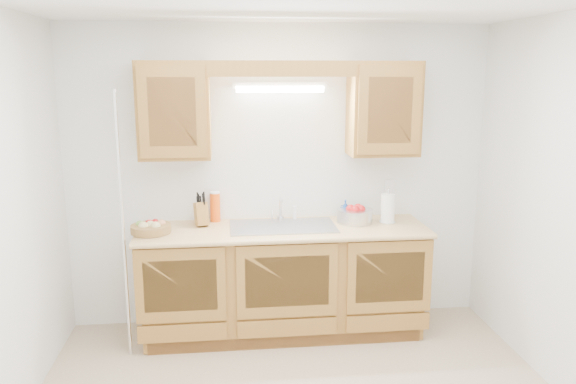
{
  "coord_description": "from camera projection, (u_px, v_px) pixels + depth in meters",
  "views": [
    {
      "loc": [
        -0.44,
        -3.11,
        2.12
      ],
      "look_at": [
        0.0,
        0.85,
        1.26
      ],
      "focal_mm": 35.0,
      "sensor_mm": 36.0,
      "label": 1
    }
  ],
  "objects": [
    {
      "name": "orange_canister",
      "position": [
        215.0,
        207.0,
        4.64
      ],
      "size": [
        0.09,
        0.09,
        0.25
      ],
      "rotation": [
        0.0,
        0.0,
        -0.1
      ],
      "color": "#FC580E",
      "rests_on": "countertop"
    },
    {
      "name": "valance",
      "position": [
        283.0,
        69.0,
        4.22
      ],
      "size": [
        2.2,
        0.05,
        0.12
      ],
      "primitive_type": "cube",
      "color": "#A97631",
      "rests_on": "room"
    },
    {
      "name": "upper_cabinet_right",
      "position": [
        383.0,
        109.0,
        4.52
      ],
      "size": [
        0.55,
        0.33,
        0.75
      ],
      "primitive_type": "cube",
      "color": "#A97631",
      "rests_on": "room"
    },
    {
      "name": "paper_towel",
      "position": [
        388.0,
        209.0,
        4.59
      ],
      "size": [
        0.15,
        0.15,
        0.29
      ],
      "rotation": [
        0.0,
        0.0,
        0.41
      ],
      "color": "silver",
      "rests_on": "countertop"
    },
    {
      "name": "knife_block",
      "position": [
        201.0,
        213.0,
        4.52
      ],
      "size": [
        0.13,
        0.18,
        0.28
      ],
      "rotation": [
        0.0,
        0.0,
        0.28
      ],
      "color": "#A97631",
      "rests_on": "countertop"
    },
    {
      "name": "wire_shelf_pole",
      "position": [
        123.0,
        229.0,
        4.08
      ],
      "size": [
        0.03,
        0.03,
        2.0
      ],
      "primitive_type": "cylinder",
      "color": "silver",
      "rests_on": "ground"
    },
    {
      "name": "soap_bottle",
      "position": [
        345.0,
        210.0,
        4.68
      ],
      "size": [
        0.1,
        0.1,
        0.17
      ],
      "primitive_type": "imported",
      "rotation": [
        0.0,
        0.0,
        -0.28
      ],
      "color": "#2258AA",
      "rests_on": "countertop"
    },
    {
      "name": "room",
      "position": [
        304.0,
        225.0,
        3.25
      ],
      "size": [
        3.52,
        3.5,
        2.5
      ],
      "color": "#C8AD90",
      "rests_on": "ground"
    },
    {
      "name": "apple_bowl",
      "position": [
        355.0,
        215.0,
        4.61
      ],
      "size": [
        0.31,
        0.31,
        0.15
      ],
      "rotation": [
        0.0,
        0.0,
        0.06
      ],
      "color": "silver",
      "rests_on": "countertop"
    },
    {
      "name": "upper_cabinet_left",
      "position": [
        174.0,
        110.0,
        4.34
      ],
      "size": [
        0.55,
        0.33,
        0.75
      ],
      "primitive_type": "cube",
      "color": "#A97631",
      "rests_on": "room"
    },
    {
      "name": "fluorescent_fixture",
      "position": [
        280.0,
        87.0,
        4.47
      ],
      "size": [
        0.76,
        0.08,
        0.08
      ],
      "color": "white",
      "rests_on": "room"
    },
    {
      "name": "countertop",
      "position": [
        283.0,
        230.0,
        4.48
      ],
      "size": [
        2.3,
        0.63,
        0.04
      ],
      "primitive_type": "cube",
      "color": "tan",
      "rests_on": "base_cabinets"
    },
    {
      "name": "outlet_plate",
      "position": [
        389.0,
        187.0,
        4.82
      ],
      "size": [
        0.08,
        0.01,
        0.12
      ],
      "primitive_type": "cube",
      "color": "white",
      "rests_on": "room"
    },
    {
      "name": "fruit_basket",
      "position": [
        151.0,
        228.0,
        4.32
      ],
      "size": [
        0.38,
        0.38,
        0.1
      ],
      "rotation": [
        0.0,
        0.0,
        0.31
      ],
      "color": "olive",
      "rests_on": "countertop"
    },
    {
      "name": "sink",
      "position": [
        283.0,
        235.0,
        4.51
      ],
      "size": [
        0.84,
        0.46,
        0.36
      ],
      "color": "#9E9EA3",
      "rests_on": "countertop"
    },
    {
      "name": "base_cabinets",
      "position": [
        283.0,
        281.0,
        4.59
      ],
      "size": [
        2.2,
        0.6,
        0.86
      ],
      "primitive_type": "cube",
      "color": "#A97631",
      "rests_on": "ground"
    },
    {
      "name": "sponge",
      "position": [
        358.0,
        216.0,
        4.79
      ],
      "size": [
        0.13,
        0.11,
        0.02
      ],
      "rotation": [
        0.0,
        0.0,
        0.38
      ],
      "color": "#CC333F",
      "rests_on": "countertop"
    }
  ]
}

